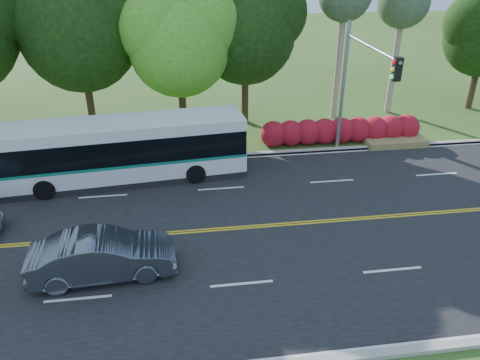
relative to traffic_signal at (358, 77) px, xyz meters
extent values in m
plane|color=#324E1A|center=(-6.49, -5.40, -4.67)|extent=(120.00, 120.00, 0.00)
cube|color=black|center=(-6.49, -5.40, -4.66)|extent=(60.00, 14.00, 0.02)
cube|color=#A5A095|center=(-6.49, 1.75, -4.60)|extent=(60.00, 0.30, 0.15)
cube|color=#324E1A|center=(-6.49, 3.60, -4.62)|extent=(60.00, 4.00, 0.10)
cube|color=gold|center=(-6.49, -5.48, -4.65)|extent=(57.00, 0.10, 0.00)
cube|color=gold|center=(-6.49, -5.32, -4.65)|extent=(57.00, 0.10, 0.00)
cube|color=silver|center=(-12.49, -8.90, -4.65)|extent=(2.20, 0.12, 0.00)
cube|color=silver|center=(-6.99, -8.90, -4.65)|extent=(2.20, 0.12, 0.00)
cube|color=silver|center=(-1.49, -8.90, -4.65)|extent=(2.20, 0.12, 0.00)
cube|color=silver|center=(-12.49, -1.90, -4.65)|extent=(2.20, 0.12, 0.00)
cube|color=silver|center=(-6.99, -1.90, -4.65)|extent=(2.20, 0.12, 0.00)
cube|color=silver|center=(-1.49, -1.90, -4.65)|extent=(2.20, 0.12, 0.00)
cube|color=silver|center=(4.01, -1.90, -4.65)|extent=(2.20, 0.12, 0.00)
cube|color=silver|center=(-6.49, 1.45, -4.65)|extent=(57.00, 0.12, 0.00)
cube|color=silver|center=(-6.49, -12.25, -4.65)|extent=(57.00, 0.12, 0.00)
cylinder|color=#2F1F15|center=(-13.99, 6.60, -2.87)|extent=(0.44, 0.44, 3.60)
sphere|color=black|center=(-13.99, 6.60, 1.24)|extent=(6.60, 6.60, 6.60)
sphere|color=black|center=(-12.51, 6.90, 2.56)|extent=(5.28, 5.28, 5.28)
sphere|color=black|center=(-15.31, 6.40, 2.39)|extent=(4.95, 4.95, 4.95)
cylinder|color=#2F1F15|center=(-8.49, 5.60, -3.05)|extent=(0.44, 0.44, 3.24)
sphere|color=#468A1C|center=(-8.49, 5.60, 0.60)|extent=(5.80, 5.80, 5.80)
sphere|color=#468A1C|center=(-7.19, 5.90, 1.76)|extent=(4.64, 4.64, 4.64)
sphere|color=#468A1C|center=(-9.65, 5.40, 1.61)|extent=(4.35, 4.35, 4.35)
sphere|color=#468A1C|center=(-8.39, 6.00, 2.77)|extent=(3.77, 3.77, 3.77)
cylinder|color=#2F1F15|center=(-4.49, 7.10, -2.96)|extent=(0.44, 0.44, 3.42)
sphere|color=black|center=(-4.49, 7.10, 0.85)|extent=(6.00, 6.00, 6.00)
sphere|color=black|center=(-3.14, 7.40, 2.05)|extent=(4.80, 4.80, 4.80)
sphere|color=black|center=(-5.69, 6.90, 1.90)|extent=(4.50, 4.50, 4.50)
cylinder|color=#9F9380|center=(1.51, 7.10, 0.23)|extent=(0.40, 0.40, 9.80)
cylinder|color=#9F9380|center=(5.51, 7.60, -0.12)|extent=(0.40, 0.40, 9.10)
sphere|color=#314E30|center=(5.51, 7.60, 2.48)|extent=(3.23, 3.23, 3.23)
cylinder|color=#2F1F15|center=(11.51, 7.60, -3.14)|extent=(0.44, 0.44, 3.06)
sphere|color=black|center=(10.47, 7.40, 1.12)|extent=(3.90, 3.90, 3.90)
sphere|color=maroon|center=(-3.49, 2.80, -3.92)|extent=(1.50, 1.50, 1.50)
sphere|color=maroon|center=(-2.49, 2.80, -3.92)|extent=(1.50, 1.50, 1.50)
sphere|color=maroon|center=(-1.49, 2.80, -3.92)|extent=(1.50, 1.50, 1.50)
sphere|color=maroon|center=(-0.49, 2.80, -3.92)|extent=(1.50, 1.50, 1.50)
sphere|color=maroon|center=(0.51, 2.80, -3.92)|extent=(1.50, 1.50, 1.50)
sphere|color=maroon|center=(1.51, 2.80, -3.92)|extent=(1.50, 1.50, 1.50)
sphere|color=maroon|center=(2.51, 2.80, -3.92)|extent=(1.50, 1.50, 1.50)
sphere|color=maroon|center=(3.51, 2.80, -3.92)|extent=(1.50, 1.50, 1.50)
sphere|color=maroon|center=(4.51, 2.80, -3.92)|extent=(1.50, 1.50, 1.50)
cube|color=olive|center=(3.51, 2.00, -4.47)|extent=(3.50, 1.40, 0.40)
cylinder|color=gray|center=(0.01, 1.90, -1.17)|extent=(0.20, 0.20, 7.00)
cylinder|color=gray|center=(0.01, -1.10, 1.63)|extent=(0.14, 6.00, 0.14)
cube|color=black|center=(0.01, -3.90, 1.33)|extent=(0.32, 0.28, 0.95)
sphere|color=red|center=(-0.16, -3.90, 1.63)|extent=(0.18, 0.18, 0.18)
sphere|color=yellow|center=(-0.16, -3.90, 1.33)|extent=(0.18, 0.18, 0.18)
sphere|color=#19D833|center=(-0.16, -3.90, 1.03)|extent=(0.18, 0.18, 0.18)
cube|color=white|center=(-11.47, -0.28, -3.84)|extent=(11.74, 3.54, 0.96)
cube|color=black|center=(-11.47, -0.28, -2.76)|extent=(11.69, 3.57, 1.19)
cube|color=white|center=(-11.47, -0.28, -1.89)|extent=(11.74, 3.54, 0.54)
cube|color=#0C735C|center=(-11.47, -0.28, -3.42)|extent=(11.69, 3.58, 0.13)
cube|color=black|center=(-11.47, -0.28, -4.48)|extent=(11.74, 3.44, 0.34)
cylinder|color=black|center=(-15.05, -1.77, -4.17)|extent=(0.98, 0.36, 0.96)
cylinder|color=black|center=(-15.26, 0.52, -4.17)|extent=(0.98, 0.36, 0.96)
cylinder|color=black|center=(-8.14, -1.12, -4.17)|extent=(0.98, 0.36, 0.96)
cylinder|color=black|center=(-8.36, 1.18, -4.17)|extent=(0.98, 0.36, 0.96)
imported|color=#575B69|center=(-11.72, -7.74, -3.83)|extent=(5.10, 2.10, 1.64)
camera|label=1|loc=(-8.81, -21.49, 6.00)|focal=35.00mm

